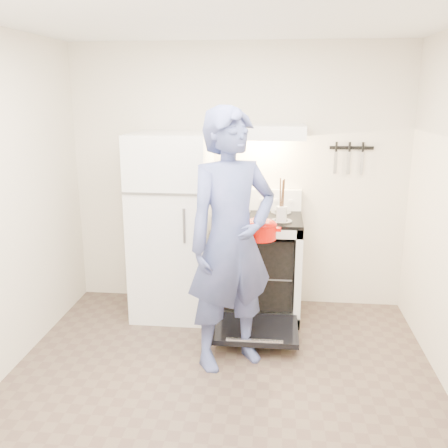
# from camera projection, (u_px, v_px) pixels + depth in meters

# --- Properties ---
(floor) EXTENTS (3.60, 3.60, 0.00)m
(floor) POSITION_uv_depth(u_px,v_px,m) (216.00, 404.00, 3.38)
(floor) COLOR brown
(floor) RESTS_ON ground
(back_wall) EXTENTS (3.20, 0.02, 2.50)m
(back_wall) POSITION_uv_depth(u_px,v_px,m) (238.00, 178.00, 4.79)
(back_wall) COLOR beige
(back_wall) RESTS_ON ground
(refrigerator) EXTENTS (0.70, 0.70, 1.70)m
(refrigerator) POSITION_uv_depth(u_px,v_px,m) (172.00, 226.00, 4.62)
(refrigerator) COLOR white
(refrigerator) RESTS_ON floor
(stove_body) EXTENTS (0.76, 0.65, 0.92)m
(stove_body) POSITION_uv_depth(u_px,v_px,m) (259.00, 268.00, 4.66)
(stove_body) COLOR white
(stove_body) RESTS_ON floor
(cooktop) EXTENTS (0.76, 0.65, 0.03)m
(cooktop) POSITION_uv_depth(u_px,v_px,m) (260.00, 218.00, 4.54)
(cooktop) COLOR black
(cooktop) RESTS_ON stove_body
(backsplash) EXTENTS (0.76, 0.07, 0.20)m
(backsplash) POSITION_uv_depth(u_px,v_px,m) (261.00, 199.00, 4.78)
(backsplash) COLOR white
(backsplash) RESTS_ON cooktop
(oven_door) EXTENTS (0.70, 0.54, 0.04)m
(oven_door) POSITION_uv_depth(u_px,v_px,m) (256.00, 329.00, 4.17)
(oven_door) COLOR black
(oven_door) RESTS_ON floor
(oven_rack) EXTENTS (0.60, 0.52, 0.01)m
(oven_rack) POSITION_uv_depth(u_px,v_px,m) (259.00, 270.00, 4.66)
(oven_rack) COLOR slate
(oven_rack) RESTS_ON stove_body
(range_hood) EXTENTS (0.76, 0.50, 0.12)m
(range_hood) POSITION_uv_depth(u_px,v_px,m) (262.00, 131.00, 4.41)
(range_hood) COLOR white
(range_hood) RESTS_ON back_wall
(knife_strip) EXTENTS (0.40, 0.02, 0.03)m
(knife_strip) POSITION_uv_depth(u_px,v_px,m) (352.00, 148.00, 4.59)
(knife_strip) COLOR black
(knife_strip) RESTS_ON back_wall
(pizza_stone) EXTENTS (0.37, 0.37, 0.02)m
(pizza_stone) POSITION_uv_depth(u_px,v_px,m) (270.00, 266.00, 4.71)
(pizza_stone) COLOR #98704F
(pizza_stone) RESTS_ON oven_rack
(tea_kettle) EXTENTS (0.25, 0.21, 0.31)m
(tea_kettle) POSITION_uv_depth(u_px,v_px,m) (232.00, 195.00, 4.73)
(tea_kettle) COLOR #B8B8BD
(tea_kettle) RESTS_ON cooktop
(utensil_jar) EXTENTS (0.10, 0.10, 0.13)m
(utensil_jar) POSITION_uv_depth(u_px,v_px,m) (281.00, 214.00, 4.24)
(utensil_jar) COLOR silver
(utensil_jar) RESTS_ON cooktop
(person) EXTENTS (0.86, 0.79, 1.96)m
(person) POSITION_uv_depth(u_px,v_px,m) (231.00, 241.00, 3.68)
(person) COLOR navy
(person) RESTS_ON floor
(dutch_oven) EXTENTS (0.33, 0.26, 0.22)m
(dutch_oven) POSITION_uv_depth(u_px,v_px,m) (260.00, 231.00, 3.85)
(dutch_oven) COLOR #C30901
(dutch_oven) RESTS_ON person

